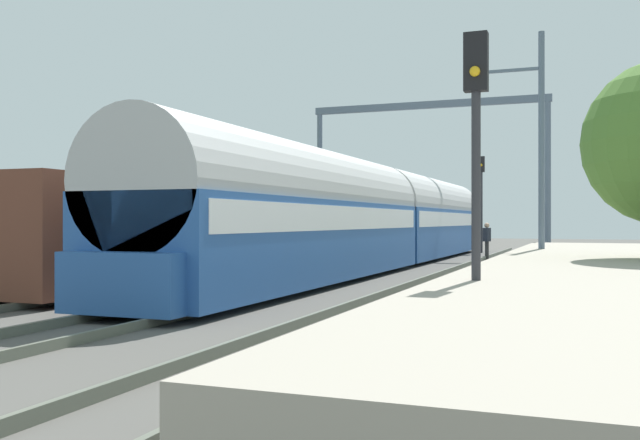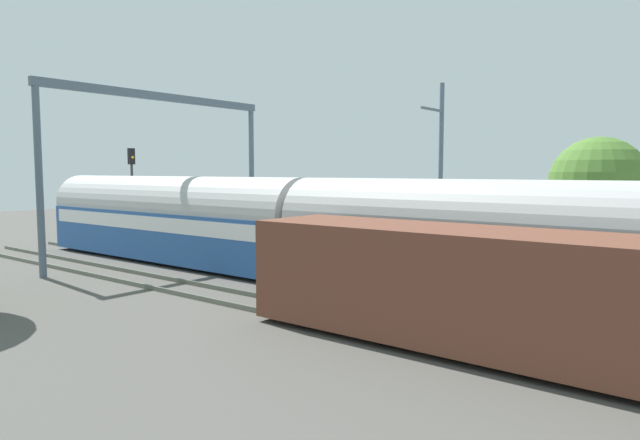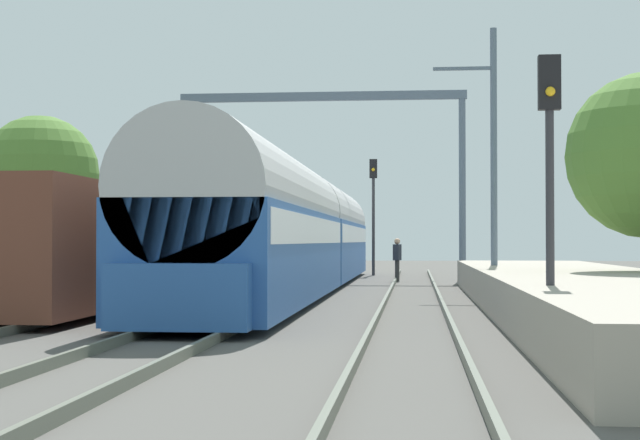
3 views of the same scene
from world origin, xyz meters
The scene contains 13 objects.
ground centered at (0.00, 0.00, 0.00)m, with size 120.00×120.00×0.00m, color #514E4A.
track_far_west centered at (-3.82, 0.00, 0.08)m, with size 1.52×60.00×0.16m.
track_west centered at (0.00, 0.00, 0.08)m, with size 1.52×60.00×0.16m.
track_east centered at (3.82, 0.00, 0.08)m, with size 1.52×60.00×0.16m.
platform centered at (7.64, 2.00, 0.45)m, with size 4.40×28.00×0.90m.
passenger_train centered at (0.00, 11.31, 1.97)m, with size 2.93×32.85×3.82m.
freight_car centered at (-3.82, 2.22, 1.47)m, with size 2.80×13.00×2.70m.
person_crossing centered at (3.16, 18.51, 1.03)m, with size 0.35×0.45×1.73m.
railway_signal_near centered at (6.08, -4.46, 3.02)m, with size 0.36×0.30×4.68m.
railway_signal_far centered at (1.92, 25.50, 3.48)m, with size 0.36×0.30×5.49m.
catenary_gantry centered at (0.00, 19.98, 5.59)m, with size 12.04×0.28×7.86m.
catenary_pole_east_mid centered at (6.17, 8.77, 4.15)m, with size 1.90×0.20×8.00m.
tree_west_background centered at (-11.12, 17.24, 4.31)m, with size 4.69×4.69×6.67m.
Camera 1 is at (7.71, -15.41, 1.80)m, focal length 39.83 mm.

